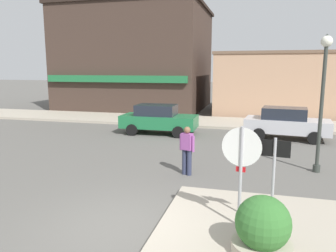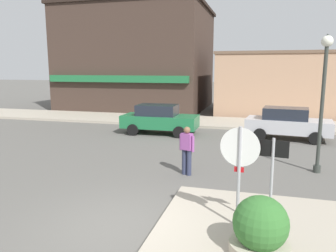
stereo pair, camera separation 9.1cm
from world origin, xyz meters
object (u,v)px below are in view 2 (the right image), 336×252
Objects in this scene: stop_sign at (239,164)px; planter at (260,232)px; lamp_post at (324,84)px; one_way_sign at (272,175)px; parked_car_second at (287,123)px; parked_car_nearest at (159,119)px; pedestrian_crossing_near at (187,149)px.

stop_sign is 1.88× the size of planter.
one_way_sign is at bearing -109.00° from lamp_post.
planter is at bearing -107.79° from lamp_post.
parked_car_second is at bearing 96.08° from lamp_post.
parked_car_second is (6.49, 0.36, 0.00)m from parked_car_nearest.
lamp_post reaches higher than pedestrian_crossing_near.
parked_car_nearest is at bearing 115.55° from planter.
planter is at bearing -64.71° from stop_sign.
one_way_sign is at bearing 78.61° from planter.
stop_sign is at bearing 115.29° from planter.
parked_car_second is (-0.57, 5.34, -2.15)m from lamp_post.
stop_sign is 1.10× the size of one_way_sign.
pedestrian_crossing_near is (-1.85, 3.48, -0.65)m from stop_sign.
lamp_post is at bearing 18.64° from pedestrian_crossing_near.
stop_sign is 1.44m from planter.
lamp_post is 1.13× the size of parked_car_nearest.
one_way_sign reaches higher than planter.
stop_sign is 10.97m from parked_car_nearest.
parked_car_nearest is at bearing 114.20° from pedestrian_crossing_near.
lamp_post is 4.89m from pedestrian_crossing_near.
parked_car_nearest is 2.49× the size of pedestrian_crossing_near.
pedestrian_crossing_near reaches higher than parked_car_second.
stop_sign reaches higher than one_way_sign.
parked_car_second is 7.66m from pedestrian_crossing_near.
stop_sign is 3.99m from pedestrian_crossing_near.
one_way_sign is 0.50× the size of parked_car_second.
parked_car_nearest is at bearing -176.83° from parked_car_second.
one_way_sign is at bearing -96.23° from parked_car_second.
planter is 0.29× the size of parked_car_second.
lamp_post is 8.91m from parked_car_nearest.
lamp_post is at bearing -83.92° from parked_car_second.
one_way_sign is 1.30× the size of pedestrian_crossing_near.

